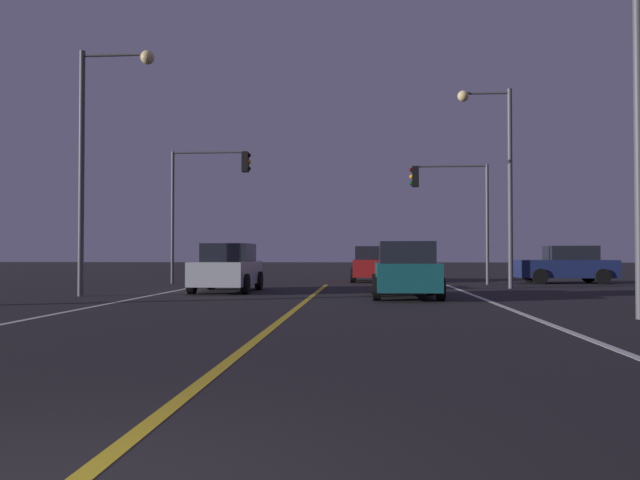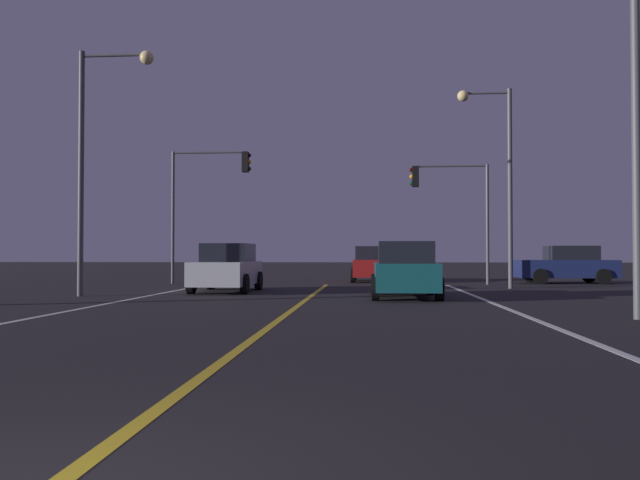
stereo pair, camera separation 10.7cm
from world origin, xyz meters
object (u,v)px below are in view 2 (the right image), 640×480
car_ahead_far (372,265)px  traffic_light_near_left (209,185)px  street_lamp_right_near (615,70)px  traffic_light_near_right (449,195)px  car_lead_same_lane (405,271)px  street_lamp_right_far (497,161)px  car_oncoming (227,268)px  car_crossing_side (567,265)px  street_lamp_left_mid (99,139)px

car_ahead_far → traffic_light_near_left: size_ratio=0.72×
traffic_light_near_left → street_lamp_right_near: bearing=-50.3°
traffic_light_near_right → traffic_light_near_left: 10.65m
car_lead_same_lane → street_lamp_right_far: (3.89, 5.50, 4.11)m
car_ahead_far → street_lamp_right_far: 8.67m
street_lamp_right_far → car_lead_same_lane: bearing=54.7°
car_oncoming → traffic_light_near_right: (8.50, 5.87, 3.09)m
car_crossing_side → street_lamp_right_near: bearing=76.5°
car_ahead_far → car_crossing_side: 8.89m
car_oncoming → traffic_light_near_right: traffic_light_near_right is taller
car_crossing_side → street_lamp_right_near: street_lamp_right_near is taller
traffic_light_near_right → car_crossing_side: bearing=-163.2°
car_oncoming → traffic_light_near_left: traffic_light_near_left is taller
street_lamp_left_mid → traffic_light_near_right: bearing=35.6°
car_ahead_far → street_lamp_right_near: street_lamp_right_near is taller
street_lamp_left_mid → street_lamp_right_far: street_lamp_left_mid is taller
car_lead_same_lane → street_lamp_left_mid: (-9.61, -0.05, 4.15)m
car_lead_same_lane → traffic_light_near_right: traffic_light_near_right is taller
car_lead_same_lane → car_crossing_side: bearing=-37.7°
car_lead_same_lane → car_crossing_side: 12.90m
car_crossing_side → street_lamp_left_mid: bearing=30.4°
street_lamp_right_near → street_lamp_left_mid: 14.88m
traffic_light_near_left → street_lamp_right_near: size_ratio=0.73×
street_lamp_right_near → traffic_light_near_right: bearing=-84.0°
car_lead_same_lane → car_ahead_far: size_ratio=1.00×
car_oncoming → street_lamp_right_near: street_lamp_right_near is taller
car_lead_same_lane → traffic_light_near_right: size_ratio=0.82×
street_lamp_right_near → street_lamp_left_mid: street_lamp_right_near is taller
car_lead_same_lane → street_lamp_right_far: street_lamp_right_far is taller
car_lead_same_lane → car_ahead_far: (-0.90, 11.44, 0.00)m
car_crossing_side → traffic_light_near_left: traffic_light_near_left is taller
car_oncoming → car_lead_same_lane: bearing=66.2°
traffic_light_near_left → street_lamp_right_far: street_lamp_right_far is taller
car_ahead_far → street_lamp_right_near: 18.74m
car_ahead_far → street_lamp_right_near: size_ratio=0.53×
car_oncoming → street_lamp_right_far: size_ratio=0.56×
car_lead_same_lane → car_oncoming: size_ratio=1.00×
traffic_light_near_right → street_lamp_right_far: 3.54m
car_ahead_far → street_lamp_right_far: street_lamp_right_far is taller
car_ahead_far → car_oncoming: 10.17m
car_oncoming → street_lamp_right_far: 11.14m
car_ahead_far → traffic_light_near_left: bearing=111.6°
traffic_light_near_right → street_lamp_left_mid: 14.83m
car_crossing_side → car_oncoming: bearing=28.3°
car_crossing_side → street_lamp_right_far: (-4.01, -4.71, 4.11)m
car_oncoming → street_lamp_left_mid: (-3.54, -2.73, 4.15)m
car_lead_same_lane → traffic_light_near_left: traffic_light_near_left is taller
car_ahead_far → street_lamp_right_near: (4.87, -17.58, 4.29)m
car_oncoming → street_lamp_right_far: bearing=105.8°
car_lead_same_lane → traffic_light_near_right: (2.42, 8.55, 3.09)m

